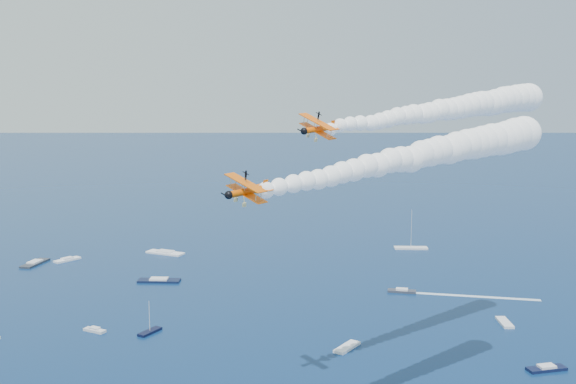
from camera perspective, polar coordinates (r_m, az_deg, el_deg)
name	(u,v)px	position (r m, az deg, el deg)	size (l,w,h in m)	color
biplane_lead	(319,129)	(128.09, 2.58, 5.26)	(8.13, 9.12, 5.49)	#FF5B05
biplane_trail	(248,191)	(97.87, -3.36, 0.07)	(7.48, 8.39, 5.06)	#EE5A05
smoke_trail_lead	(442,110)	(153.53, 12.73, 6.65)	(69.73, 24.01, 12.50)	white
smoke_trail_trail	(415,157)	(121.24, 10.53, 2.91)	(69.72, 24.05, 12.50)	white
spectator_boats	(151,302)	(215.02, -11.36, -8.99)	(220.49, 166.37, 0.70)	white
boat_wakes	(26,354)	(185.04, -20.96, -12.47)	(211.08, 119.93, 0.04)	white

